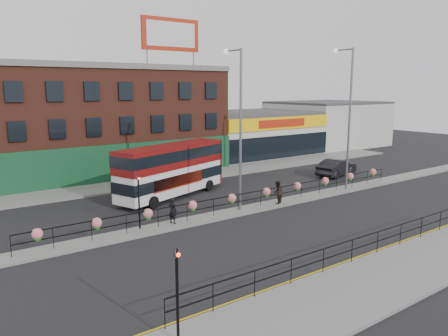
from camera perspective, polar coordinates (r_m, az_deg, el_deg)
ground at (r=30.17m, az=3.36°, el=-5.52°), size 120.00×120.00×0.00m
south_pavement at (r=22.71m, az=23.33°, el=-11.70°), size 60.00×4.00×0.15m
north_pavement at (r=39.89m, az=-7.61°, el=-1.51°), size 60.00×4.00×0.15m
median at (r=30.15m, az=3.36°, el=-5.38°), size 60.00×1.60×0.15m
yellow_line_inner at (r=23.87m, az=18.51°, el=-10.45°), size 60.00×0.10×0.01m
yellow_line_outer at (r=23.78m, az=18.87°, el=-10.56°), size 60.00×0.10×0.01m
brick_building at (r=44.86m, az=-17.20°, el=5.97°), size 25.00×12.21×10.30m
supermarket at (r=54.83m, az=3.18°, el=4.56°), size 15.00×12.25×5.30m
warehouse_east at (r=65.13m, az=13.31°, el=5.69°), size 14.50×12.00×6.30m
billboard at (r=43.12m, az=-6.98°, el=16.91°), size 6.00×0.29×4.40m
median_railing at (r=29.90m, az=3.38°, el=-3.59°), size 30.04×0.56×1.23m
south_railing at (r=21.80m, az=16.41°, el=-9.68°), size 20.04×0.05×1.12m
double_decker_bus at (r=33.42m, az=-6.81°, el=0.37°), size 10.21×5.51×4.04m
car at (r=42.80m, az=14.51°, el=0.07°), size 3.59×5.59×1.63m
pedestrian_a at (r=26.80m, az=-6.73°, el=-5.52°), size 0.84×0.77×1.61m
pedestrian_b at (r=31.27m, az=6.97°, el=-3.15°), size 1.33×1.30×1.65m
lamp_column_west at (r=28.91m, az=1.86°, el=6.84°), size 0.38×1.87×10.67m
lamp_column_east at (r=36.25m, az=15.79°, el=7.71°), size 0.40×1.97×11.21m
traffic_light_south at (r=14.33m, az=-6.16°, el=-13.68°), size 0.15×0.28×3.65m
traffic_light_median at (r=25.74m, az=-11.10°, el=-2.84°), size 0.15×0.28×3.65m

